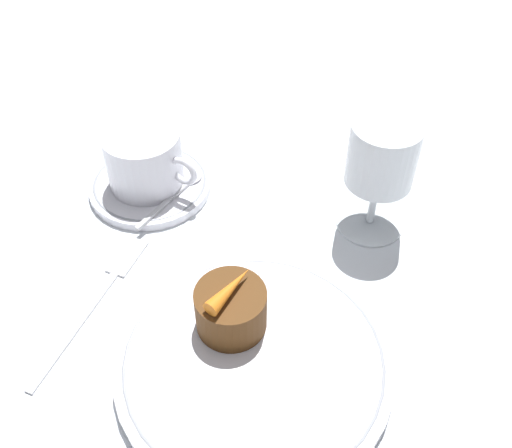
{
  "coord_description": "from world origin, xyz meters",
  "views": [
    {
      "loc": [
        0.17,
        -0.29,
        0.46
      ],
      "look_at": [
        -0.03,
        0.07,
        0.04
      ],
      "focal_mm": 42.0,
      "sensor_mm": 36.0,
      "label": 1
    }
  ],
  "objects_px": {
    "wine_glass": "(381,161)",
    "fork": "(102,290)",
    "coffee_cup": "(144,158)",
    "dessert_cake": "(235,311)",
    "dinner_plate": "(254,362)"
  },
  "relations": [
    {
      "from": "coffee_cup",
      "to": "fork",
      "type": "relative_size",
      "value": 0.58
    },
    {
      "from": "coffee_cup",
      "to": "dessert_cake",
      "type": "bearing_deg",
      "value": -33.4
    },
    {
      "from": "coffee_cup",
      "to": "wine_glass",
      "type": "bearing_deg",
      "value": 15.93
    },
    {
      "from": "dinner_plate",
      "to": "coffee_cup",
      "type": "bearing_deg",
      "value": 146.33
    },
    {
      "from": "fork",
      "to": "dessert_cake",
      "type": "xyz_separation_m",
      "value": [
        0.14,
        0.02,
        0.03
      ]
    },
    {
      "from": "wine_glass",
      "to": "fork",
      "type": "height_order",
      "value": "wine_glass"
    },
    {
      "from": "wine_glass",
      "to": "fork",
      "type": "relative_size",
      "value": 0.69
    },
    {
      "from": "wine_glass",
      "to": "dessert_cake",
      "type": "bearing_deg",
      "value": -105.93
    },
    {
      "from": "fork",
      "to": "dessert_cake",
      "type": "relative_size",
      "value": 2.99
    },
    {
      "from": "wine_glass",
      "to": "dessert_cake",
      "type": "xyz_separation_m",
      "value": [
        -0.05,
        -0.19,
        -0.05
      ]
    },
    {
      "from": "wine_glass",
      "to": "dessert_cake",
      "type": "distance_m",
      "value": 0.21
    },
    {
      "from": "dinner_plate",
      "to": "dessert_cake",
      "type": "distance_m",
      "value": 0.05
    },
    {
      "from": "dinner_plate",
      "to": "fork",
      "type": "xyz_separation_m",
      "value": [
        -0.17,
        0.0,
        -0.01
      ]
    },
    {
      "from": "wine_glass",
      "to": "dinner_plate",
      "type": "bearing_deg",
      "value": -96.31
    },
    {
      "from": "dinner_plate",
      "to": "coffee_cup",
      "type": "relative_size",
      "value": 2.18
    }
  ]
}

